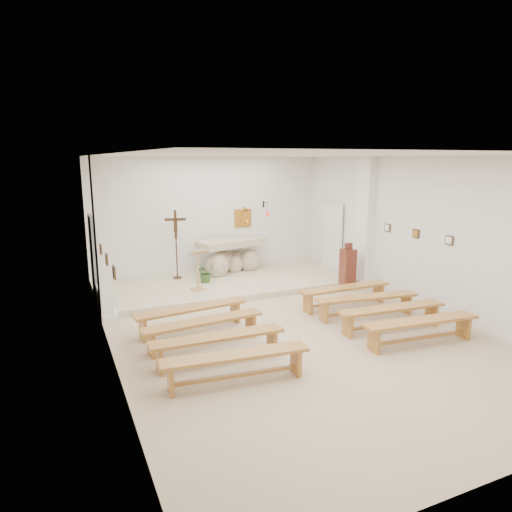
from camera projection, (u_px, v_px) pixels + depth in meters
name	position (u px, v px, depth m)	size (l,w,h in m)	color
ground	(288.00, 327.00, 9.47)	(7.00, 10.00, 0.00)	#C6AE8F
wall_left	(107.00, 260.00, 7.71)	(0.02, 10.00, 3.50)	silver
wall_right	(423.00, 233.00, 10.49)	(0.02, 10.00, 3.50)	silver
wall_back	(210.00, 216.00, 13.56)	(7.00, 0.02, 3.50)	silver
ceiling	(290.00, 156.00, 8.74)	(7.00, 10.00, 0.02)	silver
sanctuary_platform	(228.00, 283.00, 12.58)	(6.98, 3.00, 0.15)	beige
pilaster_left	(102.00, 241.00, 9.55)	(0.26, 0.55, 3.50)	white
pilaster_right	(365.00, 223.00, 12.23)	(0.26, 0.55, 3.50)	white
gold_wall_relief	(243.00, 218.00, 13.97)	(0.55, 0.04, 0.55)	gold
sanctuary_lamp	(267.00, 213.00, 13.99)	(0.11, 0.36, 0.44)	black
station_frame_left_front	(114.00, 272.00, 7.01)	(0.03, 0.20, 0.20)	#402E1C
station_frame_left_mid	(107.00, 259.00, 7.91)	(0.03, 0.20, 0.20)	#402E1C
station_frame_left_rear	(101.00, 249.00, 8.80)	(0.03, 0.20, 0.20)	#402E1C
station_frame_right_front	(449.00, 240.00, 9.78)	(0.03, 0.20, 0.20)	#402E1C
station_frame_right_mid	(416.00, 233.00, 10.67)	(0.03, 0.20, 0.20)	#402E1C
station_frame_right_rear	(387.00, 228.00, 11.56)	(0.03, 0.20, 0.20)	#402E1C
radiator_left	(100.00, 299.00, 10.46)	(0.10, 0.85, 0.52)	silver
radiator_right	(349.00, 270.00, 13.19)	(0.10, 0.85, 0.52)	silver
altar	(231.00, 258.00, 13.45)	(2.18, 1.24, 1.06)	beige
lectern	(198.00, 270.00, 11.55)	(0.45, 0.41, 1.07)	tan
crucifix_stand	(176.00, 239.00, 12.56)	(0.57, 0.25, 1.92)	#3D2413
potted_plant	(206.00, 272.00, 12.35)	(0.49, 0.43, 0.55)	#325923
donation_pedestal	(348.00, 269.00, 12.17)	(0.34, 0.34, 1.26)	#5D291A
bench_left_front	(191.00, 313.00, 9.24)	(2.36, 0.66, 0.49)	#AF7332
bench_right_front	(345.00, 292.00, 10.72)	(2.34, 0.41, 0.49)	#AF7332
bench_left_second	(204.00, 326.00, 8.51)	(2.36, 0.61, 0.49)	#AF7332
bench_right_second	(366.00, 301.00, 9.99)	(2.37, 0.68, 0.49)	#AF7332
bench_left_third	(218.00, 342.00, 7.77)	(2.35, 0.44, 0.49)	#AF7332
bench_right_third	(392.00, 313.00, 9.26)	(2.36, 0.55, 0.49)	#AF7332
bench_left_fourth	(236.00, 361.00, 7.04)	(2.36, 0.61, 0.49)	#AF7332
bench_right_fourth	(421.00, 326.00, 8.52)	(2.36, 0.58, 0.49)	#AF7332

